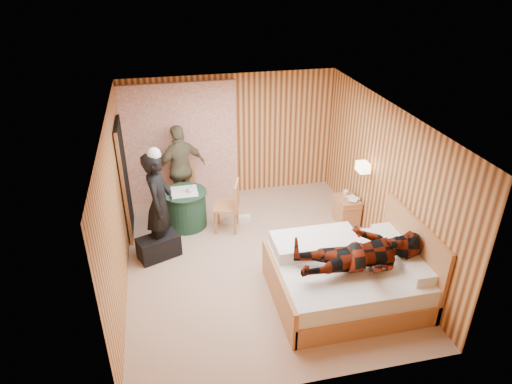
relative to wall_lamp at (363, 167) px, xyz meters
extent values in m
cube|color=tan|center=(-1.92, -0.45, -1.30)|extent=(4.20, 5.00, 0.01)
cube|color=white|center=(-1.92, -0.45, 1.20)|extent=(4.20, 5.00, 0.01)
cube|color=#F2AA5D|center=(-1.92, 2.05, -0.05)|extent=(4.20, 0.02, 2.50)
cube|color=#F2AA5D|center=(-4.02, -0.45, -0.05)|extent=(0.02, 5.00, 2.50)
cube|color=#F2AA5D|center=(0.18, -0.45, -0.05)|extent=(0.02, 5.00, 2.50)
cube|color=white|center=(-2.92, 1.98, -0.10)|extent=(2.20, 0.08, 2.40)
cube|color=black|center=(-3.98, 0.95, -0.28)|extent=(0.06, 0.90, 2.05)
cylinder|color=gold|center=(0.08, 0.00, 0.00)|extent=(0.18, 0.04, 0.04)
cube|color=beige|center=(0.00, 0.00, 0.00)|extent=(0.18, 0.24, 0.16)
cube|color=tan|center=(-0.82, -1.60, -1.14)|extent=(2.13, 1.71, 0.32)
cube|color=white|center=(-0.82, -1.60, -0.85)|extent=(2.07, 1.64, 0.27)
cube|color=tan|center=(-1.89, -1.60, -1.00)|extent=(0.06, 1.71, 0.60)
cube|color=tan|center=(0.14, -1.60, -0.71)|extent=(0.06, 1.71, 1.17)
cube|color=white|center=(0.01, -2.00, -0.64)|extent=(0.41, 0.59, 0.15)
cube|color=white|center=(0.01, -1.19, -0.64)|extent=(0.41, 0.59, 0.15)
cube|color=white|center=(-1.20, -1.12, -0.62)|extent=(1.28, 0.64, 0.19)
cube|color=tan|center=(-0.04, 0.37, -1.05)|extent=(0.37, 0.50, 0.50)
cube|color=tan|center=(-0.04, 0.37, -0.89)|extent=(0.39, 0.52, 0.03)
cylinder|color=#21492F|center=(-2.98, 0.90, -0.96)|extent=(0.74, 0.74, 0.68)
cylinder|color=#21492F|center=(-2.98, 0.90, -0.62)|extent=(0.80, 0.80, 0.03)
cube|color=white|center=(-2.98, 0.90, -0.60)|extent=(0.57, 0.57, 0.01)
cube|color=tan|center=(-2.98, 1.46, -0.85)|extent=(0.52, 0.52, 0.05)
cube|color=tan|center=(-2.93, 1.64, -0.60)|extent=(0.42, 0.15, 0.46)
cylinder|color=tan|center=(-3.19, 1.34, -1.08)|extent=(0.04, 0.04, 0.43)
cylinder|color=tan|center=(-2.77, 1.58, -1.08)|extent=(0.04, 0.04, 0.43)
cube|color=tan|center=(-2.27, 0.60, -0.83)|extent=(0.54, 0.54, 0.05)
cube|color=tan|center=(-2.08, 0.54, -0.57)|extent=(0.17, 0.43, 0.48)
cylinder|color=tan|center=(-2.39, 0.82, -1.08)|extent=(0.04, 0.04, 0.45)
cylinder|color=tan|center=(-2.16, 0.38, -1.08)|extent=(0.04, 0.04, 0.45)
cube|color=black|center=(-3.51, 0.00, -1.11)|extent=(0.76, 0.58, 0.38)
cube|color=white|center=(-1.92, 0.80, -1.24)|extent=(0.27, 0.12, 0.12)
cube|color=white|center=(-2.18, 0.79, -1.24)|extent=(0.28, 0.19, 0.12)
imported|color=black|center=(-3.43, 0.17, -0.40)|extent=(0.58, 0.75, 1.81)
imported|color=#6D6548|center=(-2.98, 1.57, -0.44)|extent=(1.09, 0.76, 1.72)
imported|color=#5F1809|center=(-0.77, -1.80, -0.28)|extent=(0.86, 0.67, 1.77)
imported|color=white|center=(-0.04, 0.32, -0.78)|extent=(0.22, 0.26, 0.02)
imported|color=white|center=(-0.04, 0.32, -0.76)|extent=(0.27, 0.28, 0.02)
imported|color=white|center=(-0.04, 0.50, -0.75)|extent=(0.12, 0.12, 0.09)
imported|color=white|center=(-2.88, 0.85, -0.54)|extent=(0.13, 0.13, 0.10)
camera|label=1|loc=(-3.28, -6.45, 3.24)|focal=32.00mm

